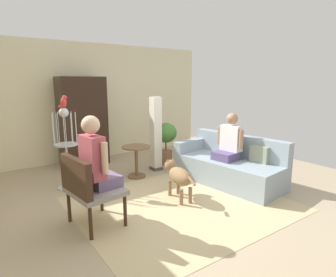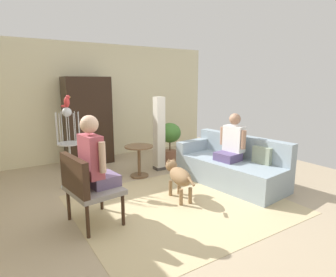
# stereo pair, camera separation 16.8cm
# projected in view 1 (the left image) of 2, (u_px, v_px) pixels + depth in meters

# --- Properties ---
(ground_plane) EXTENTS (7.52, 7.52, 0.00)m
(ground_plane) POSITION_uv_depth(u_px,v_px,m) (171.00, 204.00, 4.16)
(ground_plane) COLOR tan
(back_wall) EXTENTS (5.90, 0.12, 2.61)m
(back_wall) POSITION_uv_depth(u_px,v_px,m) (90.00, 102.00, 6.47)
(back_wall) COLOR beige
(back_wall) RESTS_ON ground
(area_rug) EXTENTS (2.91, 2.54, 0.01)m
(area_rug) POSITION_uv_depth(u_px,v_px,m) (181.00, 204.00, 4.14)
(area_rug) COLOR #C6B284
(area_rug) RESTS_ON ground
(couch) EXTENTS (1.08, 2.00, 0.82)m
(couch) POSITION_uv_depth(u_px,v_px,m) (228.00, 166.00, 5.02)
(couch) COLOR #8EA0AD
(couch) RESTS_ON ground
(armchair) EXTENTS (0.65, 0.75, 0.91)m
(armchair) POSITION_uv_depth(u_px,v_px,m) (87.00, 185.00, 3.39)
(armchair) COLOR #382316
(armchair) RESTS_ON ground
(person_on_couch) EXTENTS (0.46, 0.52, 0.80)m
(person_on_couch) POSITION_uv_depth(u_px,v_px,m) (229.00, 141.00, 4.89)
(person_on_couch) COLOR #5A4A7A
(person_on_armchair) EXTENTS (0.45, 0.52, 0.91)m
(person_on_armchair) POSITION_uv_depth(u_px,v_px,m) (95.00, 158.00, 3.42)
(person_on_armchair) COLOR slate
(round_end_table) EXTENTS (0.53, 0.53, 0.59)m
(round_end_table) POSITION_uv_depth(u_px,v_px,m) (136.00, 157.00, 5.27)
(round_end_table) COLOR brown
(round_end_table) RESTS_ON ground
(dog) EXTENTS (0.34, 0.87, 0.57)m
(dog) POSITION_uv_depth(u_px,v_px,m) (178.00, 175.00, 4.29)
(dog) COLOR olive
(dog) RESTS_ON ground
(bird_cage_stand) EXTENTS (0.38, 0.38, 1.36)m
(bird_cage_stand) POSITION_uv_depth(u_px,v_px,m) (66.00, 150.00, 4.62)
(bird_cage_stand) COLOR silver
(bird_cage_stand) RESTS_ON ground
(parrot) EXTENTS (0.17, 0.10, 0.20)m
(parrot) POSITION_uv_depth(u_px,v_px,m) (64.00, 102.00, 4.47)
(parrot) COLOR red
(parrot) RESTS_ON bird_cage_stand
(potted_plant) EXTENTS (0.47, 0.47, 0.90)m
(potted_plant) POSITION_uv_depth(u_px,v_px,m) (166.00, 138.00, 6.08)
(potted_plant) COLOR #996047
(potted_plant) RESTS_ON ground
(column_lamp) EXTENTS (0.20, 0.20, 1.48)m
(column_lamp) POSITION_uv_depth(u_px,v_px,m) (156.00, 134.00, 5.64)
(column_lamp) COLOR #4C4742
(column_lamp) RESTS_ON ground
(armoire_cabinet) EXTENTS (0.94, 0.56, 1.87)m
(armoire_cabinet) POSITION_uv_depth(u_px,v_px,m) (83.00, 121.00, 6.02)
(armoire_cabinet) COLOR black
(armoire_cabinet) RESTS_ON ground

